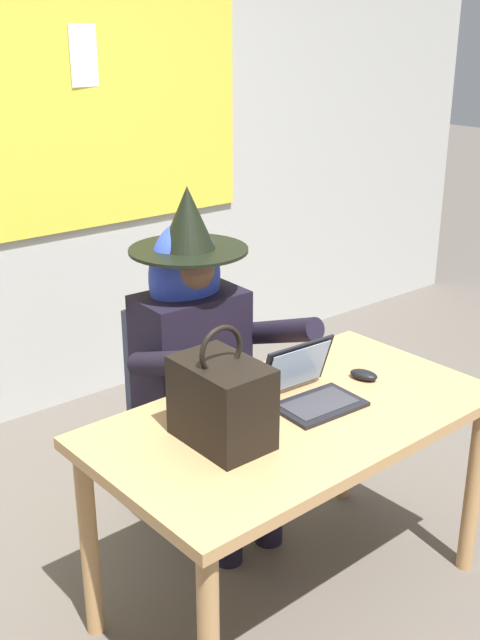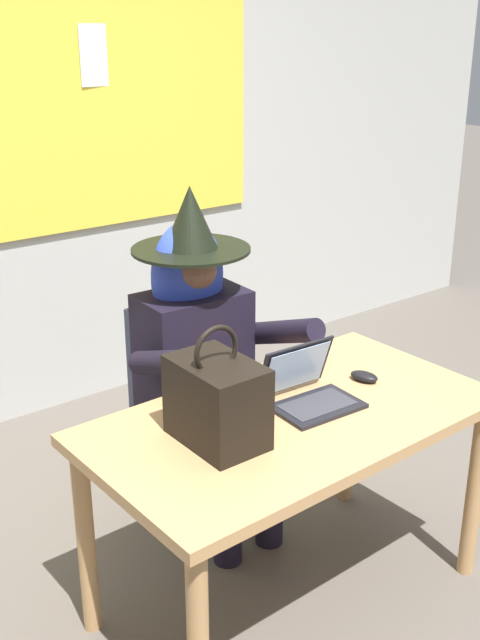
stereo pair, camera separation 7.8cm
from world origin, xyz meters
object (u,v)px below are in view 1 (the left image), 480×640
at_px(chair_at_desk, 182,397).
at_px(handbag, 222,401).
at_px(laptop, 310,390).
at_px(person_costumed, 199,343).
at_px(computer_mouse, 364,375).
at_px(desk_main, 295,438).

height_order(chair_at_desk, handbag, handbag).
bearing_deg(laptop, person_costumed, 95.74).
relative_size(chair_at_desk, computer_mouse, 8.61).
xyz_separation_m(chair_at_desk, person_costumed, (0.01, -0.12, 0.28)).
height_order(desk_main, laptop, laptop).
relative_size(computer_mouse, handbag, 0.28).
distance_m(desk_main, person_costumed, 0.63).
relative_size(chair_at_desk, handbag, 2.37).
xyz_separation_m(desk_main, computer_mouse, (0.37, 0.03, 0.11)).
relative_size(desk_main, computer_mouse, 13.22).
height_order(chair_at_desk, laptop, laptop).
bearing_deg(computer_mouse, handbag, 165.76).
distance_m(desk_main, chair_at_desk, 0.75).
distance_m(chair_at_desk, computer_mouse, 0.81).
height_order(desk_main, handbag, handbag).
bearing_deg(desk_main, chair_at_desk, 85.42).
relative_size(laptop, computer_mouse, 2.87).
bearing_deg(computer_mouse, desk_main, 169.11).
height_order(chair_at_desk, person_costumed, person_costumed).
xyz_separation_m(laptop, computer_mouse, (0.27, 0.01, -0.03)).
distance_m(person_costumed, laptop, 0.58).
xyz_separation_m(desk_main, person_costumed, (0.06, 0.61, 0.13)).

